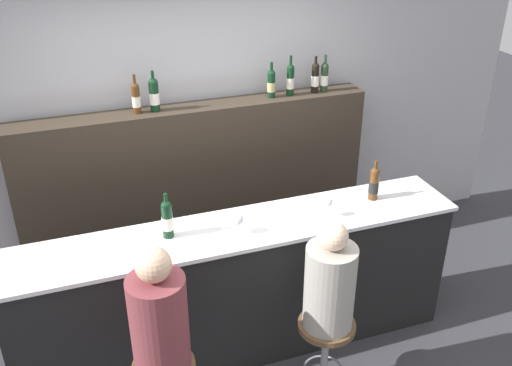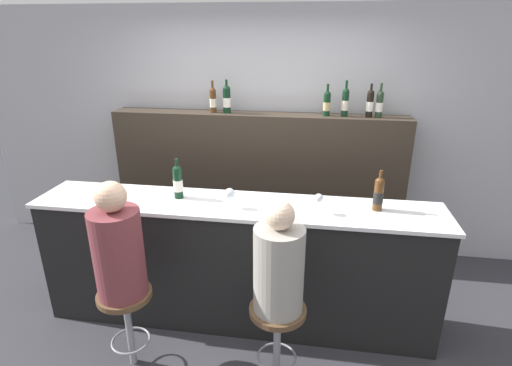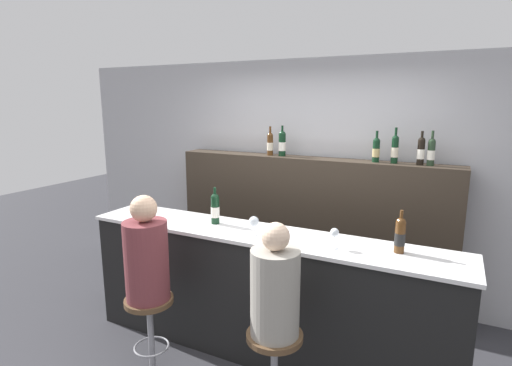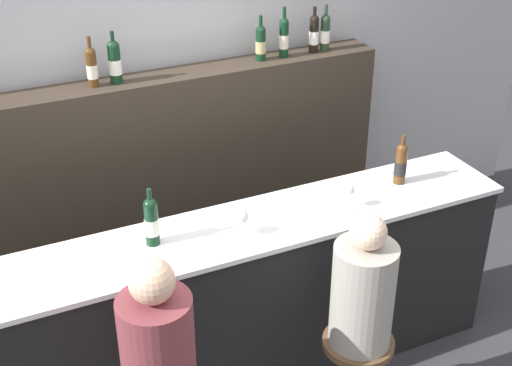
{
  "view_description": "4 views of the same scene",
  "coord_description": "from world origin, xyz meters",
  "views": [
    {
      "loc": [
        -0.99,
        -2.92,
        3.18
      ],
      "look_at": [
        0.16,
        0.34,
        1.36
      ],
      "focal_mm": 40.0,
      "sensor_mm": 36.0,
      "label": 1
    },
    {
      "loc": [
        0.59,
        -2.53,
        2.34
      ],
      "look_at": [
        0.17,
        0.18,
        1.29
      ],
      "focal_mm": 28.0,
      "sensor_mm": 36.0,
      "label": 2
    },
    {
      "loc": [
        1.37,
        -2.57,
        2.14
      ],
      "look_at": [
        -0.01,
        0.17,
        1.52
      ],
      "focal_mm": 28.0,
      "sensor_mm": 36.0,
      "label": 3
    },
    {
      "loc": [
        -1.31,
        -2.73,
        3.17
      ],
      "look_at": [
        0.06,
        0.17,
        1.38
      ],
      "focal_mm": 50.0,
      "sensor_mm": 36.0,
      "label": 4
    }
  ],
  "objects": [
    {
      "name": "guest_seated_left",
      "position": [
        -0.68,
        -0.37,
        0.99
      ],
      "size": [
        0.34,
        0.34,
        0.83
      ],
      "color": "brown",
      "rests_on": "bar_stool_left"
    },
    {
      "name": "wine_glass_0",
      "position": [
        -0.03,
        0.17,
        1.2
      ],
      "size": [
        0.08,
        0.08,
        0.16
      ],
      "color": "silver",
      "rests_on": "bar_counter"
    },
    {
      "name": "wine_bottle_counter_1",
      "position": [
        1.07,
        0.3,
        1.22
      ],
      "size": [
        0.07,
        0.07,
        0.31
      ],
      "color": "#4C2D14",
      "rests_on": "bar_counter"
    },
    {
      "name": "wine_bottle_backbar_5",
      "position": [
        1.17,
        1.42,
        1.69
      ],
      "size": [
        0.07,
        0.07,
        0.32
      ],
      "color": "#233823",
      "rests_on": "back_bar_cabinet"
    },
    {
      "name": "wine_bottle_backbar_0",
      "position": [
        -0.46,
        1.42,
        1.69
      ],
      "size": [
        0.07,
        0.07,
        0.32
      ],
      "color": "#4C2D14",
      "rests_on": "back_bar_cabinet"
    },
    {
      "name": "bar_stool_right",
      "position": [
        0.4,
        -0.37,
        0.49
      ],
      "size": [
        0.38,
        0.38,
        0.63
      ],
      "color": "gray",
      "rests_on": "ground_plane"
    },
    {
      "name": "bar_counter",
      "position": [
        0.0,
        0.25,
        0.54
      ],
      "size": [
        3.21,
        0.54,
        1.08
      ],
      "color": "black",
      "rests_on": "ground_plane"
    },
    {
      "name": "wall_back",
      "position": [
        0.0,
        1.64,
        1.3
      ],
      "size": [
        6.4,
        0.05,
        2.6
      ],
      "color": "#B2B2B7",
      "rests_on": "ground_plane"
    },
    {
      "name": "wine_bottle_backbar_4",
      "position": [
        1.08,
        1.42,
        1.69
      ],
      "size": [
        0.07,
        0.07,
        0.32
      ],
      "color": "black",
      "rests_on": "back_bar_cabinet"
    },
    {
      "name": "back_bar_cabinet",
      "position": [
        0.0,
        1.42,
        0.78
      ],
      "size": [
        3.01,
        0.28,
        1.56
      ],
      "color": "#382D23",
      "rests_on": "ground_plane"
    },
    {
      "name": "wine_bottle_backbar_3",
      "position": [
        0.85,
        1.42,
        1.7
      ],
      "size": [
        0.07,
        0.07,
        0.34
      ],
      "color": "black",
      "rests_on": "back_bar_cabinet"
    },
    {
      "name": "guest_seated_right",
      "position": [
        0.4,
        -0.37,
        0.96
      ],
      "size": [
        0.32,
        0.32,
        0.77
      ],
      "color": "gray",
      "rests_on": "bar_stool_right"
    },
    {
      "name": "wine_bottle_backbar_1",
      "position": [
        -0.32,
        1.42,
        1.7
      ],
      "size": [
        0.08,
        0.08,
        0.33
      ],
      "color": "black",
      "rests_on": "back_bar_cabinet"
    },
    {
      "name": "wine_glass_1",
      "position": [
        0.63,
        0.17,
        1.2
      ],
      "size": [
        0.06,
        0.06,
        0.15
      ],
      "color": "silver",
      "rests_on": "bar_counter"
    },
    {
      "name": "bar_stool_left",
      "position": [
        -0.68,
        -0.37,
        0.49
      ],
      "size": [
        0.38,
        0.38,
        0.63
      ],
      "color": "gray",
      "rests_on": "ground_plane"
    },
    {
      "name": "wine_bottle_backbar_2",
      "position": [
        0.68,
        1.42,
        1.68
      ],
      "size": [
        0.07,
        0.07,
        0.3
      ],
      "color": "black",
      "rests_on": "back_bar_cabinet"
    },
    {
      "name": "wine_bottle_counter_0",
      "position": [
        -0.47,
        0.3,
        1.22
      ],
      "size": [
        0.08,
        0.08,
        0.33
      ],
      "color": "black",
      "rests_on": "bar_counter"
    }
  ]
}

